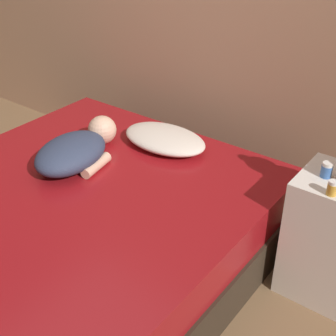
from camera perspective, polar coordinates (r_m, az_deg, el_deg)
The scene contains 6 objects.
ground_plane at distance 2.77m, azimuth -10.08°, elevation -11.12°, with size 12.00×12.00×0.00m, color brown.
bed at distance 2.61m, azimuth -10.55°, elevation -7.26°, with size 1.78×1.90×0.48m.
pillow at distance 2.83m, azimuth -0.41°, elevation 3.60°, with size 0.54×0.34×0.10m.
person_lying at distance 2.70m, azimuth -11.04°, elevation 2.26°, with size 0.41×0.66×0.17m.
bottle_amber at distance 2.17m, azimuth 19.39°, elevation -2.32°, with size 0.05×0.05×0.07m.
bottle_blue at distance 2.29m, azimuth 18.78°, elevation -0.22°, with size 0.05×0.05×0.07m.
Camera 1 is at (1.59, -1.32, 1.84)m, focal length 50.00 mm.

